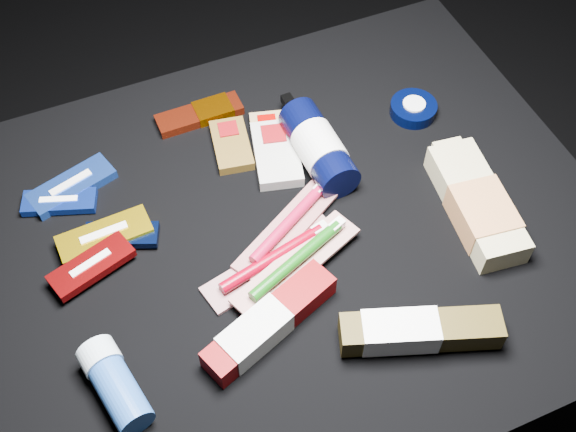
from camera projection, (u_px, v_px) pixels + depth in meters
name	position (u px, v px, depth m)	size (l,w,h in m)	color
ground	(283.00, 348.00, 1.40)	(3.00, 3.00, 0.00)	black
cloth_table	(282.00, 297.00, 1.24)	(0.98, 0.78, 0.40)	black
luna_bar_0	(72.00, 186.00, 1.12)	(0.14, 0.09, 0.02)	blue
luna_bar_1	(59.00, 202.00, 1.10)	(0.12, 0.08, 0.01)	#1536B1
luna_bar_2	(122.00, 235.00, 1.06)	(0.11, 0.08, 0.01)	black
luna_bar_3	(105.00, 236.00, 1.05)	(0.14, 0.06, 0.02)	#CBA20B
luna_bar_4	(92.00, 266.00, 1.02)	(0.13, 0.08, 0.02)	maroon
clif_bar_0	(231.00, 143.00, 1.17)	(0.07, 0.11, 0.02)	brown
clif_bar_1	(276.00, 151.00, 1.16)	(0.10, 0.14, 0.02)	beige
clif_bar_2	(269.00, 135.00, 1.18)	(0.08, 0.11, 0.02)	#A78653
power_bar	(204.00, 113.00, 1.21)	(0.14, 0.05, 0.02)	maroon
lotion_bottle	(318.00, 147.00, 1.13)	(0.07, 0.21, 0.07)	black
cream_tin_upper	(413.00, 109.00, 1.21)	(0.08, 0.08, 0.02)	black
cream_tin_lower	(458.00, 165.00, 1.14)	(0.07, 0.07, 0.02)	black
bodywash_bottle	(477.00, 205.00, 1.08)	(0.10, 0.23, 0.05)	#C8BC8A
deodorant_stick	(115.00, 384.00, 0.91)	(0.07, 0.13, 0.05)	#224F9E
toothbrush_pack_0	(274.00, 260.00, 1.04)	(0.23, 0.10, 0.02)	#B6AFAB
toothbrush_pack_1	(289.00, 224.00, 1.07)	(0.21, 0.15, 0.02)	#A59E9A
toothbrush_pack_2	(298.00, 261.00, 1.02)	(0.22, 0.13, 0.02)	silver
toothpaste_carton_red	(265.00, 326.00, 0.97)	(0.21, 0.12, 0.04)	#760507
toothpaste_carton_green	(413.00, 331.00, 0.95)	(0.22, 0.12, 0.04)	#3B300E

